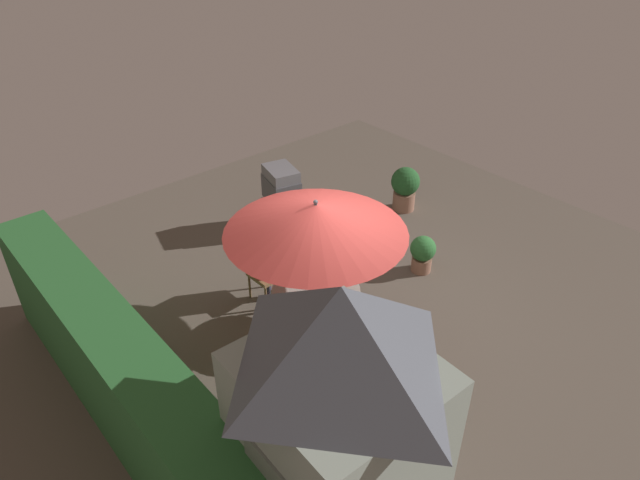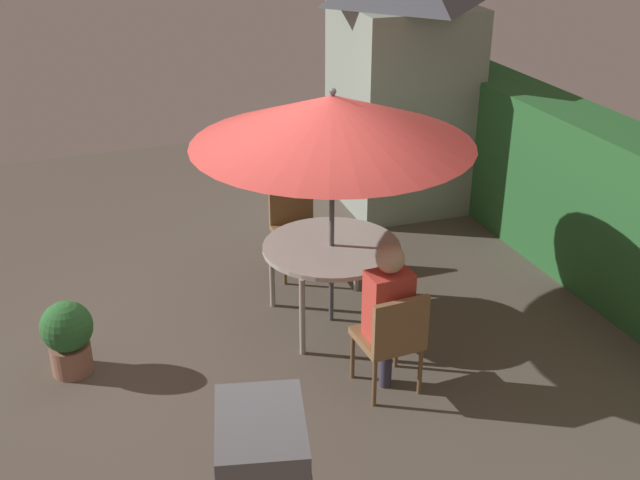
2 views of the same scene
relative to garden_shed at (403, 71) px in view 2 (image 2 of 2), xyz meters
name	(u,v)px [view 2 (image 2 of 2)]	position (x,y,z in m)	size (l,w,h in m)	color
ground_plane	(253,339)	(2.46, -2.59, -1.61)	(11.00, 11.00, 0.00)	brown
hedge_backdrop	(593,202)	(2.46, 0.91, -0.81)	(6.03, 0.67, 1.61)	#28602D
garden_shed	(403,71)	(0.00, 0.00, 0.00)	(1.65, 1.54, 3.16)	gray
patio_table	(332,251)	(2.40, -1.82, -0.91)	(1.22, 1.22, 0.77)	#B2ADA3
patio_umbrella	(333,120)	(2.40, -1.82, 0.30)	(2.39, 2.39, 2.18)	#4C4C51
bbq_grill	(262,471)	(5.01, -3.24, -0.76)	(0.80, 0.65, 1.20)	#47474C
chair_near_shed	(392,336)	(3.57, -1.77, -1.09)	(0.48, 0.48, 0.90)	olive
chair_far_side	(295,223)	(1.32, -1.80, -1.09)	(0.47, 0.47, 0.90)	olive
potted_plant_by_grill	(68,335)	(2.40, -4.12, -1.26)	(0.42, 0.42, 0.64)	#936651
person_in_red	(389,301)	(3.49, -1.77, -0.83)	(0.25, 0.35, 1.26)	#CC3D33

